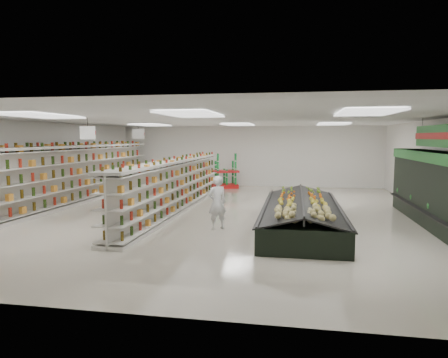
% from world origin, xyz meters
% --- Properties ---
extents(floor, '(16.00, 16.00, 0.00)m').
position_xyz_m(floor, '(0.00, 0.00, 0.00)').
color(floor, beige).
rests_on(floor, ground).
extents(ceiling, '(14.00, 16.00, 0.02)m').
position_xyz_m(ceiling, '(0.00, 0.00, 3.20)').
color(ceiling, white).
rests_on(ceiling, wall_back).
extents(wall_back, '(14.00, 0.02, 3.20)m').
position_xyz_m(wall_back, '(0.00, 8.00, 1.60)').
color(wall_back, white).
rests_on(wall_back, floor).
extents(wall_front, '(14.00, 0.02, 3.20)m').
position_xyz_m(wall_front, '(0.00, -8.00, 1.60)').
color(wall_front, white).
rests_on(wall_front, floor).
extents(wall_left, '(0.02, 16.00, 3.20)m').
position_xyz_m(wall_left, '(-7.00, 0.00, 1.60)').
color(wall_left, white).
rests_on(wall_left, floor).
extents(wall_right, '(0.02, 16.00, 3.20)m').
position_xyz_m(wall_right, '(7.00, 0.00, 1.60)').
color(wall_right, white).
rests_on(wall_right, floor).
extents(produce_wall_case, '(0.93, 8.00, 2.20)m').
position_xyz_m(produce_wall_case, '(6.53, -1.50, 1.24)').
color(produce_wall_case, black).
rests_on(produce_wall_case, floor).
extents(aisle_sign_near, '(0.52, 0.06, 0.75)m').
position_xyz_m(aisle_sign_near, '(-3.80, -2.00, 2.75)').
color(aisle_sign_near, white).
rests_on(aisle_sign_near, ceiling).
extents(aisle_sign_far, '(0.52, 0.06, 0.75)m').
position_xyz_m(aisle_sign_far, '(-3.80, 2.00, 2.75)').
color(aisle_sign_far, white).
rests_on(aisle_sign_far, ceiling).
extents(hortifruti_banner, '(0.12, 3.20, 0.95)m').
position_xyz_m(hortifruti_banner, '(6.25, -1.50, 2.65)').
color(hortifruti_banner, '#1E7328').
rests_on(hortifruti_banner, ceiling).
extents(gondola_left, '(1.51, 13.31, 2.30)m').
position_xyz_m(gondola_left, '(-6.17, 0.19, 1.06)').
color(gondola_left, beige).
rests_on(gondola_left, floor).
extents(gondola_center, '(0.94, 10.51, 1.82)m').
position_xyz_m(gondola_center, '(-1.70, 0.23, 0.84)').
color(gondola_center, beige).
rests_on(gondola_center, floor).
extents(produce_island, '(2.25, 6.19, 0.92)m').
position_xyz_m(produce_island, '(2.67, -1.72, 0.42)').
color(produce_island, black).
rests_on(produce_island, floor).
extents(soda_endcap, '(1.51, 1.28, 1.64)m').
position_xyz_m(soda_endcap, '(-1.05, 6.79, 0.79)').
color(soda_endcap, red).
rests_on(soda_endcap, floor).
extents(shopper_main, '(0.67, 0.62, 1.53)m').
position_xyz_m(shopper_main, '(0.30, -2.37, 0.77)').
color(shopper_main, white).
rests_on(shopper_main, floor).
extents(shopper_background, '(0.48, 0.75, 1.50)m').
position_xyz_m(shopper_background, '(-3.51, 3.20, 0.75)').
color(shopper_background, tan).
rests_on(shopper_background, floor).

